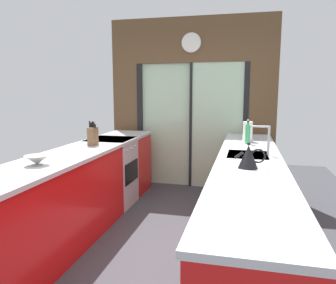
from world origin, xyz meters
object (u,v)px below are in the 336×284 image
(oven_range, at_px, (112,172))
(paper_towel_roll, at_px, (248,132))
(kettle, at_px, (249,157))
(mixing_bowl, at_px, (37,160))
(knife_block, at_px, (93,136))
(soap_bottle_far, at_px, (248,130))
(soap_bottle_near, at_px, (248,134))

(oven_range, distance_m, paper_towel_roll, 1.90)
(kettle, bearing_deg, mixing_bowl, -169.84)
(mixing_bowl, height_order, knife_block, knife_block)
(mixing_bowl, bearing_deg, soap_bottle_far, 49.37)
(knife_block, bearing_deg, kettle, -22.90)
(soap_bottle_near, distance_m, paper_towel_roll, 0.21)
(kettle, relative_size, paper_towel_roll, 0.90)
(soap_bottle_near, bearing_deg, mixing_bowl, -137.73)
(soap_bottle_far, bearing_deg, kettle, -89.92)
(kettle, xyz_separation_m, soap_bottle_far, (-0.00, 1.76, 0.02))
(mixing_bowl, relative_size, kettle, 0.85)
(oven_range, relative_size, mixing_bowl, 4.28)
(soap_bottle_near, xyz_separation_m, soap_bottle_far, (0.00, 0.46, -0.00))
(soap_bottle_near, bearing_deg, knife_block, -162.96)
(mixing_bowl, relative_size, paper_towel_roll, 0.76)
(knife_block, relative_size, soap_bottle_near, 1.03)
(oven_range, height_order, kettle, kettle)
(kettle, height_order, soap_bottle_near, soap_bottle_near)
(mixing_bowl, height_order, paper_towel_roll, paper_towel_roll)
(oven_range, height_order, knife_block, knife_block)
(soap_bottle_far, bearing_deg, knife_block, -150.62)
(mixing_bowl, distance_m, soap_bottle_near, 2.41)
(oven_range, distance_m, mixing_bowl, 1.71)
(mixing_bowl, xyz_separation_m, knife_block, (-0.00, 1.07, 0.07))
(mixing_bowl, bearing_deg, knife_block, 90.01)
(oven_range, bearing_deg, mixing_bowl, -89.35)
(oven_range, xyz_separation_m, mixing_bowl, (0.02, -1.63, 0.51))
(mixing_bowl, xyz_separation_m, paper_towel_roll, (1.78, 1.83, 0.08))
(mixing_bowl, xyz_separation_m, soap_bottle_far, (1.78, 2.07, 0.07))
(knife_block, height_order, soap_bottle_near, knife_block)
(oven_range, relative_size, kettle, 3.62)
(kettle, bearing_deg, soap_bottle_near, 90.10)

